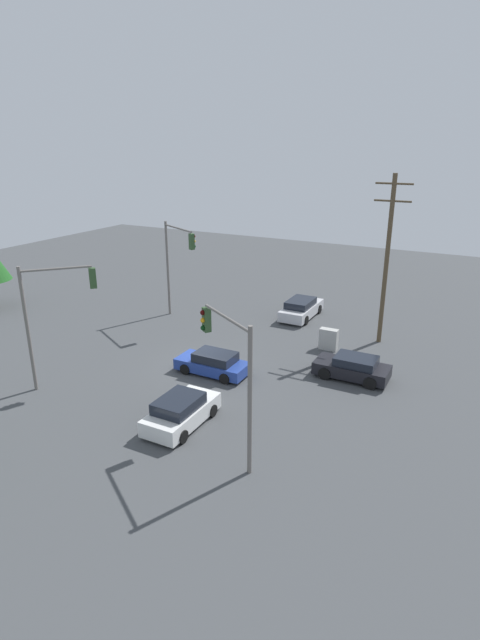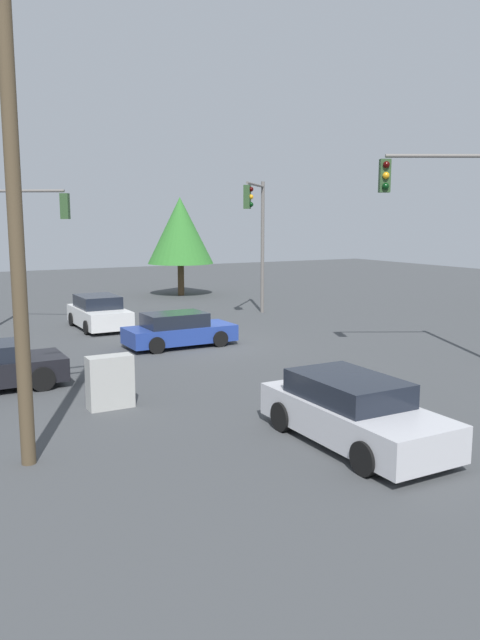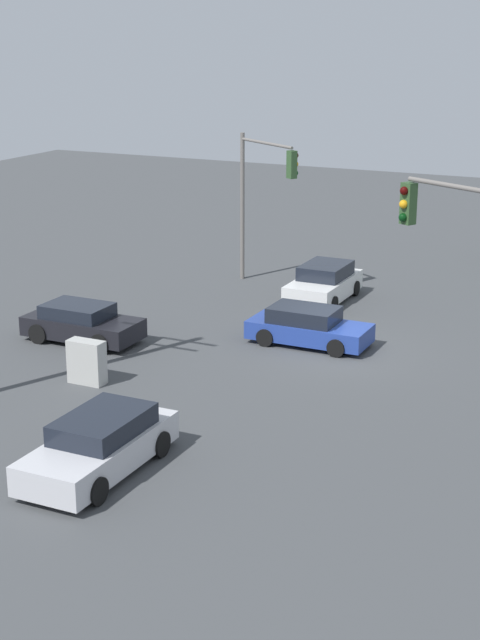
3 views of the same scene
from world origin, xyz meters
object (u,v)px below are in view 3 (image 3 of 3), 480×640
at_px(sedan_white, 324,283).
at_px(sedan_dark, 82,323).
at_px(traffic_signal_main, 262,185).
at_px(electrical_cabinet, 87,362).
at_px(traffic_signal_cross, 476,274).
at_px(sedan_blue, 308,327).
at_px(sedan_silver, 100,445).

xyz_separation_m(sedan_white, sedan_dark, (-5.59, -8.40, -0.05)).
xyz_separation_m(traffic_signal_main, electrical_cabinet, (-0.02, -12.63, -3.54)).
height_order(sedan_white, traffic_signal_cross, traffic_signal_cross).
height_order(sedan_blue, electrical_cabinet, electrical_cabinet).
xyz_separation_m(sedan_white, traffic_signal_main, (-3.10, 0.91, 3.53)).
xyz_separation_m(sedan_white, sedan_silver, (0.63, -16.66, 0.00)).
height_order(sedan_white, sedan_dark, sedan_white).
bearing_deg(traffic_signal_main, sedan_dark, -72.16).
bearing_deg(sedan_dark, sedan_blue, 113.32).
bearing_deg(sedan_white, sedan_blue, 105.53).
bearing_deg(sedan_white, sedan_silver, 92.16).
relative_size(traffic_signal_cross, electrical_cabinet, 5.19).
height_order(sedan_blue, traffic_signal_main, traffic_signal_main).
xyz_separation_m(sedan_dark, traffic_signal_main, (2.49, 9.31, 3.58)).
distance_m(sedan_silver, traffic_signal_cross, 9.91).
bearing_deg(sedan_silver, traffic_signal_cross, -149.48).
height_order(sedan_white, electrical_cabinet, sedan_white).
height_order(sedan_dark, electrical_cabinet, electrical_cabinet).
bearing_deg(sedan_silver, electrical_cabinet, -52.83).
bearing_deg(electrical_cabinet, sedan_dark, 126.65).
bearing_deg(traffic_signal_cross, sedan_dark, 13.45).
distance_m(sedan_blue, sedan_dark, 7.70).
bearing_deg(electrical_cabinet, sedan_white, 75.10).
bearing_deg(electrical_cabinet, sedan_blue, 54.13).
bearing_deg(sedan_silver, traffic_signal_main, -78.02).
xyz_separation_m(sedan_blue, electrical_cabinet, (-4.61, -6.37, 0.06)).
distance_m(sedan_dark, electrical_cabinet, 4.14).
distance_m(sedan_silver, electrical_cabinet, 6.20).
relative_size(sedan_dark, electrical_cabinet, 2.98).
height_order(sedan_silver, electrical_cabinet, sedan_silver).
bearing_deg(sedan_dark, sedan_white, 146.37).
relative_size(sedan_white, traffic_signal_cross, 0.58).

